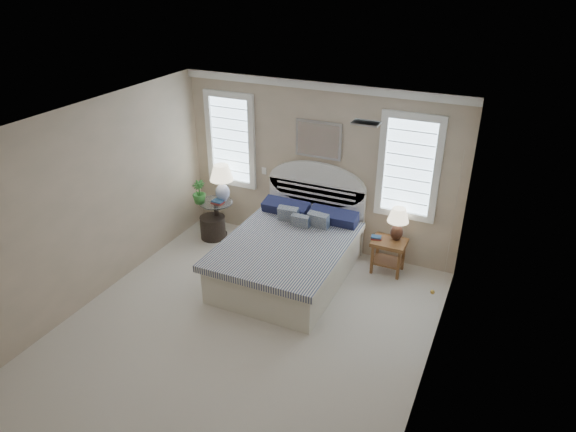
% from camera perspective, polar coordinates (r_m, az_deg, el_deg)
% --- Properties ---
extents(floor, '(4.50, 5.00, 0.01)m').
position_cam_1_polar(floor, '(6.78, -4.97, -12.59)').
color(floor, beige).
rests_on(floor, ground).
extents(ceiling, '(4.50, 5.00, 0.01)m').
position_cam_1_polar(ceiling, '(5.48, -6.09, 9.78)').
color(ceiling, white).
rests_on(ceiling, wall_back).
extents(wall_back, '(4.50, 0.02, 2.70)m').
position_cam_1_polar(wall_back, '(8.06, 3.39, 5.35)').
color(wall_back, beige).
rests_on(wall_back, floor).
extents(wall_left, '(0.02, 5.00, 2.70)m').
position_cam_1_polar(wall_left, '(7.31, -20.98, 1.20)').
color(wall_left, beige).
rests_on(wall_left, floor).
extents(wall_right, '(0.02, 5.00, 2.70)m').
position_cam_1_polar(wall_right, '(5.39, 15.95, -7.45)').
color(wall_right, beige).
rests_on(wall_right, floor).
extents(crown_molding, '(4.50, 0.08, 0.12)m').
position_cam_1_polar(crown_molding, '(7.64, 3.55, 14.29)').
color(crown_molding, white).
rests_on(crown_molding, wall_back).
extents(hvac_vent, '(0.30, 0.20, 0.02)m').
position_cam_1_polar(hvac_vent, '(5.74, 8.68, 10.19)').
color(hvac_vent, '#B2B2B2').
rests_on(hvac_vent, ceiling).
extents(switch_plate, '(0.08, 0.01, 0.12)m').
position_cam_1_polar(switch_plate, '(8.48, -2.67, 5.05)').
color(switch_plate, white).
rests_on(switch_plate, wall_back).
extents(window_left, '(0.90, 0.06, 1.60)m').
position_cam_1_polar(window_left, '(8.60, -6.35, 8.42)').
color(window_left, '#C2E1F6').
rests_on(window_left, wall_back).
extents(window_right, '(0.90, 0.06, 1.60)m').
position_cam_1_polar(window_right, '(7.59, 13.29, 5.30)').
color(window_right, '#C2E1F6').
rests_on(window_right, wall_back).
extents(painting, '(0.74, 0.04, 0.58)m').
position_cam_1_polar(painting, '(7.86, 3.38, 8.44)').
color(painting, silver).
rests_on(painting, wall_back).
extents(closet_door, '(0.02, 1.80, 2.40)m').
position_cam_1_polar(closet_door, '(6.50, 17.53, -2.97)').
color(closet_door, silver).
rests_on(closet_door, floor).
extents(bed, '(1.72, 2.28, 1.47)m').
position_cam_1_polar(bed, '(7.62, 0.29, -4.04)').
color(bed, silver).
rests_on(bed, floor).
extents(side_table_left, '(0.56, 0.56, 0.63)m').
position_cam_1_polar(side_table_left, '(8.78, -7.93, 0.12)').
color(side_table_left, black).
rests_on(side_table_left, floor).
extents(nightstand_right, '(0.50, 0.40, 0.53)m').
position_cam_1_polar(nightstand_right, '(7.84, 11.12, -3.65)').
color(nightstand_right, brown).
rests_on(nightstand_right, floor).
extents(floor_pot, '(0.52, 0.52, 0.39)m').
position_cam_1_polar(floor_pot, '(8.80, -8.34, -1.24)').
color(floor_pot, black).
rests_on(floor_pot, floor).
extents(lamp_left, '(0.42, 0.42, 0.64)m').
position_cam_1_polar(lamp_left, '(8.57, -7.37, 4.13)').
color(lamp_left, white).
rests_on(lamp_left, side_table_left).
extents(lamp_right, '(0.32, 0.32, 0.51)m').
position_cam_1_polar(lamp_right, '(7.69, 12.12, -0.47)').
color(lamp_right, black).
rests_on(lamp_right, nightstand_right).
extents(potted_plant, '(0.22, 0.22, 0.39)m').
position_cam_1_polar(potted_plant, '(8.60, -9.87, 2.63)').
color(potted_plant, '#31772F').
rests_on(potted_plant, side_table_left).
extents(books_left, '(0.20, 0.15, 0.05)m').
position_cam_1_polar(books_left, '(8.61, -7.82, 1.56)').
color(books_left, maroon).
rests_on(books_left, side_table_left).
extents(books_right, '(0.18, 0.15, 0.04)m').
position_cam_1_polar(books_right, '(7.78, 9.77, -2.37)').
color(books_right, maroon).
rests_on(books_right, nightstand_right).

